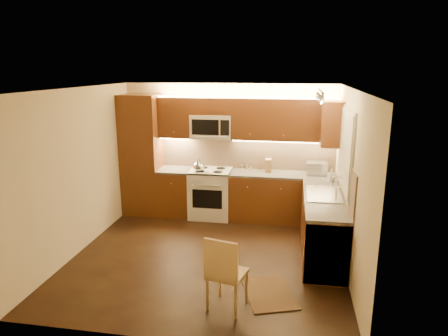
% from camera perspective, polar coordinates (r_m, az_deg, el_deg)
% --- Properties ---
extents(floor, '(4.00, 4.00, 0.01)m').
position_cam_1_polar(floor, '(6.32, -2.24, -12.21)').
color(floor, black).
rests_on(floor, ground).
extents(ceiling, '(4.00, 4.00, 0.01)m').
position_cam_1_polar(ceiling, '(5.68, -2.48, 11.04)').
color(ceiling, beige).
rests_on(ceiling, ground).
extents(wall_back, '(4.00, 0.01, 2.50)m').
position_cam_1_polar(wall_back, '(7.80, 0.72, 2.58)').
color(wall_back, beige).
rests_on(wall_back, ground).
extents(wall_front, '(4.00, 0.01, 2.50)m').
position_cam_1_polar(wall_front, '(4.05, -8.34, -8.52)').
color(wall_front, beige).
rests_on(wall_front, ground).
extents(wall_left, '(0.01, 4.00, 2.50)m').
position_cam_1_polar(wall_left, '(6.59, -19.62, -0.37)').
color(wall_left, beige).
rests_on(wall_left, ground).
extents(wall_right, '(0.01, 4.00, 2.50)m').
position_cam_1_polar(wall_right, '(5.81, 17.32, -2.03)').
color(wall_right, beige).
rests_on(wall_right, ground).
extents(pantry, '(0.70, 0.60, 2.30)m').
position_cam_1_polar(pantry, '(7.96, -11.45, 1.80)').
color(pantry, '#4E2810').
rests_on(pantry, floor).
extents(base_cab_back_left, '(0.62, 0.60, 0.86)m').
position_cam_1_polar(base_cab_back_left, '(7.93, -6.73, -3.44)').
color(base_cab_back_left, '#4E2810').
rests_on(base_cab_back_left, floor).
extents(counter_back_left, '(0.62, 0.60, 0.04)m').
position_cam_1_polar(counter_back_left, '(7.81, -6.83, -0.29)').
color(counter_back_left, '#34322F').
rests_on(counter_back_left, base_cab_back_left).
extents(base_cab_back_right, '(1.92, 0.60, 0.86)m').
position_cam_1_polar(base_cab_back_right, '(7.62, 8.11, -4.20)').
color(base_cab_back_right, '#4E2810').
rests_on(base_cab_back_right, floor).
extents(counter_back_right, '(1.92, 0.60, 0.04)m').
position_cam_1_polar(counter_back_right, '(7.50, 8.22, -0.93)').
color(counter_back_right, '#34322F').
rests_on(counter_back_right, base_cab_back_right).
extents(base_cab_right, '(0.60, 2.00, 0.86)m').
position_cam_1_polar(base_cab_right, '(6.42, 13.67, -8.01)').
color(base_cab_right, '#4E2810').
rests_on(base_cab_right, floor).
extents(counter_right, '(0.60, 2.00, 0.04)m').
position_cam_1_polar(counter_right, '(6.27, 13.91, -4.19)').
color(counter_right, '#34322F').
rests_on(counter_right, base_cab_right).
extents(dishwasher, '(0.58, 0.60, 0.84)m').
position_cam_1_polar(dishwasher, '(5.78, 14.10, -10.59)').
color(dishwasher, silver).
rests_on(dishwasher, floor).
extents(backsplash_back, '(3.30, 0.02, 0.60)m').
position_cam_1_polar(backsplash_back, '(7.75, 3.27, 2.11)').
color(backsplash_back, tan).
rests_on(backsplash_back, wall_back).
extents(backsplash_right, '(0.02, 2.00, 0.60)m').
position_cam_1_polar(backsplash_right, '(6.21, 16.75, -1.47)').
color(backsplash_right, tan).
rests_on(backsplash_right, wall_right).
extents(upper_cab_back_left, '(0.62, 0.35, 0.75)m').
position_cam_1_polar(upper_cab_back_left, '(7.75, -6.78, 7.09)').
color(upper_cab_back_left, '#4E2810').
rests_on(upper_cab_back_left, wall_back).
extents(upper_cab_back_right, '(1.92, 0.35, 0.75)m').
position_cam_1_polar(upper_cab_back_right, '(7.43, 8.52, 6.75)').
color(upper_cab_back_right, '#4E2810').
rests_on(upper_cab_back_right, wall_back).
extents(upper_cab_bridge, '(0.76, 0.35, 0.31)m').
position_cam_1_polar(upper_cab_bridge, '(7.56, -1.74, 8.69)').
color(upper_cab_bridge, '#4E2810').
rests_on(upper_cab_bridge, wall_back).
extents(upper_cab_right_corner, '(0.35, 0.50, 0.75)m').
position_cam_1_polar(upper_cab_right_corner, '(7.04, 14.86, 6.04)').
color(upper_cab_right_corner, '#4E2810').
rests_on(upper_cab_right_corner, wall_right).
extents(stove, '(0.76, 0.65, 0.92)m').
position_cam_1_polar(stove, '(7.74, -1.87, -3.56)').
color(stove, silver).
rests_on(stove, floor).
extents(microwave, '(0.76, 0.38, 0.44)m').
position_cam_1_polar(microwave, '(7.59, -1.74, 5.86)').
color(microwave, silver).
rests_on(microwave, wall_back).
extents(window_frame, '(0.03, 1.44, 1.24)m').
position_cam_1_polar(window_frame, '(6.26, 16.80, 2.42)').
color(window_frame, silver).
rests_on(window_frame, wall_right).
extents(window_blinds, '(0.02, 1.36, 1.16)m').
position_cam_1_polar(window_blinds, '(6.26, 16.62, 2.43)').
color(window_blinds, silver).
rests_on(window_blinds, wall_right).
extents(sink, '(0.52, 0.86, 0.15)m').
position_cam_1_polar(sink, '(6.38, 13.87, -2.97)').
color(sink, silver).
rests_on(sink, counter_right).
extents(faucet, '(0.20, 0.04, 0.30)m').
position_cam_1_polar(faucet, '(6.38, 15.52, -2.38)').
color(faucet, silver).
rests_on(faucet, counter_right).
extents(track_light_bar, '(0.04, 1.20, 0.03)m').
position_cam_1_polar(track_light_bar, '(5.97, 13.34, 10.44)').
color(track_light_bar, silver).
rests_on(track_light_bar, ceiling).
extents(kettle, '(0.23, 0.23, 0.25)m').
position_cam_1_polar(kettle, '(7.47, -3.62, 0.41)').
color(kettle, silver).
rests_on(kettle, stove).
extents(toaster_oven, '(0.38, 0.30, 0.22)m').
position_cam_1_polar(toaster_oven, '(7.55, 12.84, -0.02)').
color(toaster_oven, silver).
rests_on(toaster_oven, counter_back_right).
extents(knife_block, '(0.12, 0.18, 0.24)m').
position_cam_1_polar(knife_block, '(7.57, 6.23, 0.36)').
color(knife_block, '#A3804A').
rests_on(knife_block, counter_back_right).
extents(spice_jar_a, '(0.06, 0.06, 0.09)m').
position_cam_1_polar(spice_jar_a, '(7.63, 3.72, -0.03)').
color(spice_jar_a, silver).
rests_on(spice_jar_a, counter_back_right).
extents(spice_jar_b, '(0.04, 0.04, 0.11)m').
position_cam_1_polar(spice_jar_b, '(7.73, 4.98, 0.18)').
color(spice_jar_b, brown).
rests_on(spice_jar_b, counter_back_right).
extents(spice_jar_c, '(0.05, 0.05, 0.08)m').
position_cam_1_polar(spice_jar_c, '(7.77, 2.54, 0.20)').
color(spice_jar_c, silver).
rests_on(spice_jar_c, counter_back_right).
extents(spice_jar_d, '(0.05, 0.05, 0.09)m').
position_cam_1_polar(spice_jar_d, '(7.76, 3.22, 0.18)').
color(spice_jar_d, olive).
rests_on(spice_jar_d, counter_back_right).
extents(soap_bottle, '(0.12, 0.13, 0.21)m').
position_cam_1_polar(soap_bottle, '(7.13, 14.81, -0.99)').
color(soap_bottle, '#B7B7BC').
rests_on(soap_bottle, counter_right).
extents(rug, '(0.82, 1.00, 0.01)m').
position_cam_1_polar(rug, '(5.42, 6.28, -16.99)').
color(rug, black).
rests_on(rug, floor).
extents(dining_chair, '(0.50, 0.50, 0.93)m').
position_cam_1_polar(dining_chair, '(4.90, 0.47, -14.34)').
color(dining_chair, '#A3804A').
rests_on(dining_chair, floor).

